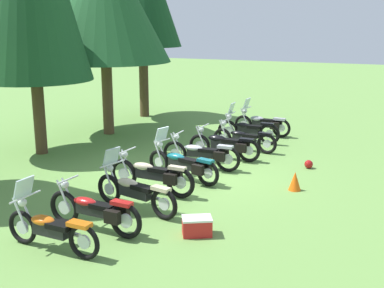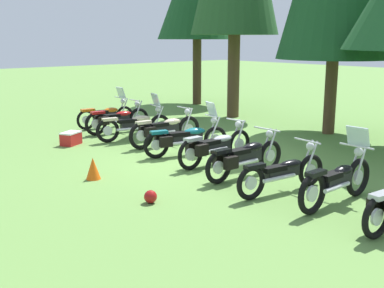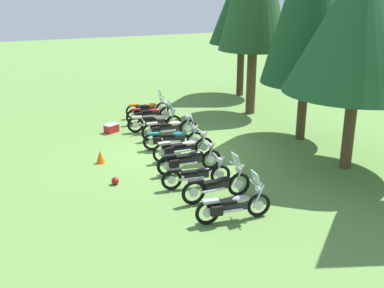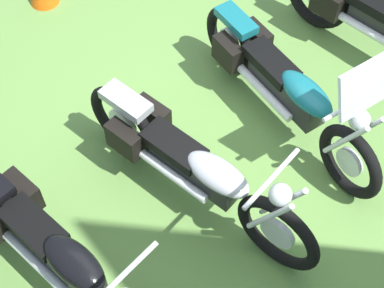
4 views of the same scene
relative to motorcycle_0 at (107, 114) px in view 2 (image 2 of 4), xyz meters
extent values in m
plane|color=#608C42|center=(5.40, -0.59, -0.46)|extent=(80.00, 80.00, 0.00)
torus|color=black|center=(0.03, 0.70, -0.12)|extent=(0.13, 0.68, 0.67)
cylinder|color=silver|center=(0.03, 0.70, -0.12)|extent=(0.06, 0.26, 0.26)
torus|color=black|center=(-0.05, -0.76, -0.12)|extent=(0.13, 0.68, 0.67)
cylinder|color=silver|center=(-0.05, -0.76, -0.12)|extent=(0.06, 0.26, 0.26)
cube|color=black|center=(-0.01, -0.03, -0.02)|extent=(0.28, 0.74, 0.23)
ellipsoid|color=#D16014|center=(0.01, 0.17, 0.12)|extent=(0.33, 0.53, 0.18)
cube|color=black|center=(-0.02, -0.23, 0.09)|extent=(0.30, 0.50, 0.10)
cube|color=#D16014|center=(-0.04, -0.68, 0.20)|extent=(0.24, 0.45, 0.08)
cylinder|color=silver|center=(-0.06, 0.64, 0.17)|extent=(0.06, 0.34, 0.65)
cylinder|color=silver|center=(0.12, 0.63, 0.17)|extent=(0.06, 0.34, 0.65)
cylinder|color=silver|center=(0.03, 0.56, 0.51)|extent=(0.77, 0.08, 0.04)
sphere|color=silver|center=(0.03, 0.65, 0.39)|extent=(0.18, 0.18, 0.17)
cylinder|color=silver|center=(0.14, -0.20, -0.10)|extent=(0.12, 0.73, 0.08)
cube|color=silver|center=(0.03, 0.58, 0.69)|extent=(0.45, 0.18, 0.39)
torus|color=black|center=(1.12, 0.55, -0.09)|extent=(0.16, 0.75, 0.74)
cylinder|color=silver|center=(1.12, 0.55, -0.09)|extent=(0.07, 0.29, 0.29)
torus|color=black|center=(1.01, -0.99, -0.09)|extent=(0.16, 0.75, 0.74)
cylinder|color=silver|center=(1.01, -0.99, -0.09)|extent=(0.07, 0.29, 0.29)
cube|color=black|center=(1.07, -0.22, 0.01)|extent=(0.26, 0.78, 0.22)
ellipsoid|color=#B21919|center=(1.08, -0.01, 0.14)|extent=(0.29, 0.56, 0.17)
cube|color=black|center=(1.05, -0.44, 0.11)|extent=(0.27, 0.52, 0.10)
cube|color=#B21919|center=(1.02, -0.91, 0.26)|extent=(0.22, 0.45, 0.08)
cylinder|color=silver|center=(1.04, 0.49, 0.21)|extent=(0.07, 0.34, 0.65)
cylinder|color=silver|center=(1.19, 0.48, 0.21)|extent=(0.07, 0.34, 0.65)
cylinder|color=silver|center=(1.11, 0.41, 0.54)|extent=(0.62, 0.08, 0.04)
sphere|color=silver|center=(1.12, 0.50, 0.42)|extent=(0.18, 0.18, 0.17)
cylinder|color=silver|center=(1.18, -0.40, -0.07)|extent=(0.13, 0.77, 0.08)
cube|color=black|center=(0.87, -0.78, 0.01)|extent=(0.16, 0.33, 0.26)
cube|color=black|center=(1.18, -0.81, 0.01)|extent=(0.16, 0.33, 0.26)
torus|color=black|center=(2.54, 0.35, -0.11)|extent=(0.27, 0.71, 0.71)
cylinder|color=silver|center=(2.54, 0.35, -0.11)|extent=(0.11, 0.27, 0.27)
torus|color=black|center=(2.16, -1.26, -0.11)|extent=(0.27, 0.71, 0.71)
cylinder|color=silver|center=(2.16, -1.26, -0.11)|extent=(0.11, 0.27, 0.27)
cube|color=black|center=(2.35, -0.46, 0.01)|extent=(0.39, 0.85, 0.26)
ellipsoid|color=beige|center=(2.40, -0.23, 0.16)|extent=(0.39, 0.63, 0.20)
cube|color=black|center=(2.30, -0.68, 0.13)|extent=(0.36, 0.59, 0.10)
cube|color=beige|center=(2.18, -1.18, 0.22)|extent=(0.29, 0.47, 0.08)
cylinder|color=silver|center=(2.45, 0.31, 0.19)|extent=(0.12, 0.34, 0.65)
cylinder|color=silver|center=(2.60, 0.27, 0.19)|extent=(0.12, 0.34, 0.65)
cylinder|color=silver|center=(2.50, 0.21, 0.53)|extent=(0.76, 0.21, 0.04)
sphere|color=silver|center=(2.53, 0.30, 0.41)|extent=(0.20, 0.20, 0.17)
cylinder|color=silver|center=(2.43, -0.66, -0.09)|extent=(0.27, 0.82, 0.08)
cube|color=silver|center=(2.51, 0.23, 0.71)|extent=(0.46, 0.25, 0.39)
torus|color=black|center=(3.61, 0.60, -0.08)|extent=(0.16, 0.78, 0.77)
cylinder|color=silver|center=(3.61, 0.60, -0.08)|extent=(0.07, 0.30, 0.30)
torus|color=black|center=(3.52, -1.02, -0.08)|extent=(0.16, 0.78, 0.77)
cylinder|color=silver|center=(3.52, -1.02, -0.08)|extent=(0.07, 0.30, 0.30)
cube|color=black|center=(3.57, -0.21, 0.04)|extent=(0.23, 0.81, 0.26)
ellipsoid|color=beige|center=(3.58, 0.01, 0.19)|extent=(0.26, 0.58, 0.20)
cube|color=black|center=(3.55, -0.44, 0.16)|extent=(0.24, 0.55, 0.10)
cube|color=beige|center=(3.52, -0.94, 0.28)|extent=(0.19, 0.45, 0.08)
cylinder|color=silver|center=(3.54, 0.54, 0.22)|extent=(0.06, 0.34, 0.65)
cylinder|color=silver|center=(3.68, 0.54, 0.22)|extent=(0.06, 0.34, 0.65)
cylinder|color=silver|center=(3.60, 0.46, 0.56)|extent=(0.72, 0.08, 0.04)
sphere|color=silver|center=(3.61, 0.55, 0.44)|extent=(0.18, 0.18, 0.17)
cylinder|color=silver|center=(3.67, -0.40, -0.06)|extent=(0.13, 0.81, 0.08)
cube|color=black|center=(3.39, -0.82, 0.02)|extent=(0.16, 0.33, 0.26)
cube|color=black|center=(3.67, -0.83, 0.02)|extent=(0.16, 0.33, 0.26)
torus|color=black|center=(5.04, 0.32, -0.12)|extent=(0.28, 0.69, 0.69)
cylinder|color=silver|center=(5.04, 0.32, -0.12)|extent=(0.12, 0.27, 0.27)
torus|color=black|center=(4.60, -1.32, -0.12)|extent=(0.28, 0.69, 0.69)
cylinder|color=silver|center=(4.60, -1.32, -0.12)|extent=(0.12, 0.27, 0.27)
cube|color=black|center=(4.82, -0.50, 0.00)|extent=(0.42, 0.87, 0.25)
ellipsoid|color=#14606B|center=(4.88, -0.27, 0.15)|extent=(0.41, 0.65, 0.19)
cube|color=black|center=(4.76, -0.72, 0.12)|extent=(0.38, 0.60, 0.10)
cube|color=#14606B|center=(4.62, -1.24, 0.21)|extent=(0.30, 0.48, 0.08)
cylinder|color=silver|center=(4.95, 0.28, 0.18)|extent=(0.13, 0.34, 0.65)
cylinder|color=silver|center=(5.10, 0.24, 0.18)|extent=(0.13, 0.34, 0.65)
cylinder|color=silver|center=(5.00, 0.19, 0.52)|extent=(0.61, 0.20, 0.04)
sphere|color=silver|center=(5.03, 0.27, 0.40)|extent=(0.21, 0.21, 0.17)
cylinder|color=silver|center=(4.90, -0.71, -0.10)|extent=(0.30, 0.83, 0.08)
cube|color=silver|center=(5.01, 0.21, 0.70)|extent=(0.46, 0.26, 0.39)
cube|color=black|center=(4.49, -1.08, -0.02)|extent=(0.22, 0.35, 0.26)
cube|color=black|center=(4.81, -1.17, -0.02)|extent=(0.22, 0.35, 0.26)
torus|color=black|center=(5.97, 0.27, -0.09)|extent=(0.10, 0.74, 0.74)
cylinder|color=silver|center=(5.97, 0.27, -0.09)|extent=(0.05, 0.29, 0.29)
torus|color=black|center=(5.99, -1.37, -0.09)|extent=(0.10, 0.74, 0.74)
cylinder|color=silver|center=(5.99, -1.37, -0.09)|extent=(0.05, 0.29, 0.29)
cube|color=black|center=(5.98, -0.55, 0.01)|extent=(0.22, 0.81, 0.22)
ellipsoid|color=#9EA0A8|center=(5.98, -0.33, 0.14)|extent=(0.27, 0.58, 0.17)
cube|color=black|center=(5.98, -0.78, 0.11)|extent=(0.26, 0.54, 0.10)
cube|color=#9EA0A8|center=(5.99, -1.29, 0.26)|extent=(0.20, 0.44, 0.08)
cylinder|color=silver|center=(5.89, 0.20, 0.21)|extent=(0.05, 0.34, 0.65)
cylinder|color=silver|center=(6.05, 0.21, 0.21)|extent=(0.05, 0.34, 0.65)
cylinder|color=silver|center=(5.97, 0.13, 0.54)|extent=(0.63, 0.04, 0.04)
sphere|color=silver|center=(5.97, 0.22, 0.42)|extent=(0.17, 0.17, 0.17)
cylinder|color=silver|center=(6.12, -0.73, -0.07)|extent=(0.09, 0.81, 0.08)
cube|color=black|center=(5.82, -1.17, 0.01)|extent=(0.14, 0.32, 0.26)
cube|color=black|center=(6.16, -1.17, 0.01)|extent=(0.14, 0.32, 0.26)
torus|color=black|center=(7.22, -0.01, -0.11)|extent=(0.12, 0.71, 0.71)
cylinder|color=silver|center=(7.22, -0.01, -0.11)|extent=(0.05, 0.27, 0.27)
torus|color=black|center=(7.19, -1.63, -0.11)|extent=(0.12, 0.71, 0.71)
cylinder|color=silver|center=(7.19, -1.63, -0.11)|extent=(0.05, 0.27, 0.27)
cube|color=black|center=(7.20, -0.82, 0.01)|extent=(0.23, 0.81, 0.27)
ellipsoid|color=black|center=(7.21, -0.60, 0.18)|extent=(0.28, 0.57, 0.21)
cube|color=black|center=(7.20, -1.04, 0.15)|extent=(0.26, 0.54, 0.10)
cube|color=black|center=(7.19, -1.55, 0.23)|extent=(0.20, 0.44, 0.08)
cylinder|color=silver|center=(7.14, -0.07, 0.19)|extent=(0.05, 0.34, 0.65)
cylinder|color=silver|center=(7.30, -0.07, 0.19)|extent=(0.05, 0.34, 0.65)
cylinder|color=silver|center=(7.22, -0.15, 0.53)|extent=(0.76, 0.05, 0.04)
sphere|color=silver|center=(7.22, -0.06, 0.41)|extent=(0.17, 0.17, 0.17)
cylinder|color=silver|center=(7.33, -1.00, -0.09)|extent=(0.09, 0.80, 0.08)
cube|color=black|center=(7.02, -1.43, -0.01)|extent=(0.15, 0.32, 0.26)
cube|color=black|center=(7.36, -1.43, -0.01)|extent=(0.15, 0.32, 0.26)
torus|color=black|center=(8.54, -0.30, -0.13)|extent=(0.19, 0.68, 0.67)
cylinder|color=silver|center=(8.54, -0.30, -0.13)|extent=(0.08, 0.26, 0.25)
torus|color=black|center=(8.33, -1.89, -0.13)|extent=(0.19, 0.68, 0.67)
cylinder|color=silver|center=(8.33, -1.89, -0.13)|extent=(0.08, 0.26, 0.25)
cube|color=black|center=(8.44, -1.09, -0.03)|extent=(0.27, 0.81, 0.21)
ellipsoid|color=black|center=(8.46, -0.88, 0.09)|extent=(0.28, 0.59, 0.16)
cube|color=black|center=(8.41, -1.31, 0.06)|extent=(0.26, 0.55, 0.10)
cube|color=black|center=(8.34, -1.81, 0.19)|extent=(0.21, 0.46, 0.08)
cylinder|color=silver|center=(8.47, -0.35, 0.17)|extent=(0.09, 0.34, 0.65)
cylinder|color=silver|center=(8.59, -0.37, 0.17)|extent=(0.09, 0.34, 0.65)
cylinder|color=silver|center=(8.52, -0.44, 0.51)|extent=(0.69, 0.12, 0.04)
sphere|color=silver|center=(8.53, -0.35, 0.39)|extent=(0.19, 0.19, 0.17)
cylinder|color=silver|center=(8.52, -1.28, -0.11)|extent=(0.18, 0.80, 0.08)
torus|color=black|center=(9.52, -0.15, -0.09)|extent=(0.12, 0.75, 0.75)
cylinder|color=silver|center=(9.52, -0.15, -0.09)|extent=(0.05, 0.29, 0.29)
torus|color=black|center=(9.53, -1.65, -0.09)|extent=(0.12, 0.75, 0.75)
cylinder|color=silver|center=(9.53, -1.65, -0.09)|extent=(0.05, 0.29, 0.29)
cube|color=black|center=(9.53, -0.90, 0.02)|extent=(0.19, 0.74, 0.23)
ellipsoid|color=black|center=(9.52, -0.70, 0.16)|extent=(0.24, 0.53, 0.18)
cube|color=black|center=(9.53, -1.11, 0.13)|extent=(0.22, 0.50, 0.10)
cube|color=black|center=(9.53, -1.57, 0.26)|extent=(0.17, 0.44, 0.08)
cylinder|color=silver|center=(9.45, -0.21, 0.21)|extent=(0.05, 0.34, 0.65)
cylinder|color=silver|center=(9.59, -0.21, 0.21)|extent=(0.05, 0.34, 0.65)
cylinder|color=silver|center=(9.52, -0.29, 0.55)|extent=(0.70, 0.04, 0.04)
sphere|color=silver|center=(9.52, -0.20, 0.43)|extent=(0.17, 0.17, 0.17)
cylinder|color=silver|center=(9.64, -1.07, -0.07)|extent=(0.09, 0.74, 0.08)
cube|color=silver|center=(9.52, -0.27, 0.73)|extent=(0.44, 0.16, 0.39)
torus|color=black|center=(10.79, -1.77, -0.11)|extent=(0.16, 0.70, 0.70)
cylinder|color=silver|center=(10.79, -1.77, -0.11)|extent=(0.07, 0.27, 0.27)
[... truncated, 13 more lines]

